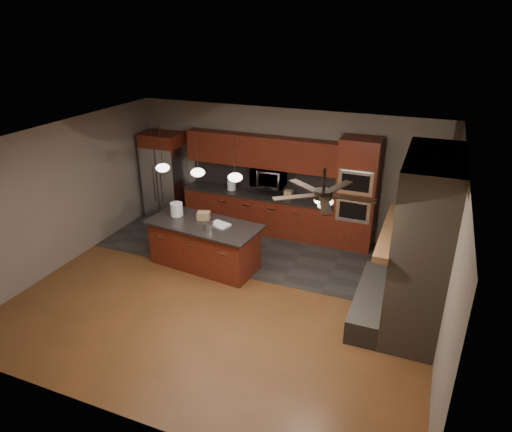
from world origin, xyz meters
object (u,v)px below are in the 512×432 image
at_px(paint_can, 209,226).
at_px(paint_tray, 220,225).
at_px(microwave, 269,177).
at_px(kitchen_island, 205,244).
at_px(oven_tower, 357,195).
at_px(cardboard_box, 204,216).
at_px(counter_box, 288,194).
at_px(counter_bucket, 232,185).
at_px(white_bucket, 177,209).
at_px(refrigerator, 165,176).

distance_m(paint_can, paint_tray, 0.26).
xyz_separation_m(microwave, kitchen_island, (-0.58, -2.00, -0.84)).
bearing_deg(oven_tower, kitchen_island, -142.75).
bearing_deg(oven_tower, cardboard_box, -146.22).
height_order(oven_tower, counter_box, oven_tower).
xyz_separation_m(microwave, counter_bucket, (-0.89, -0.05, -0.29)).
distance_m(white_bucket, counter_bucket, 1.84).
bearing_deg(counter_bucket, kitchen_island, -81.11).
relative_size(refrigerator, white_bucket, 7.84).
relative_size(cardboard_box, counter_box, 1.26).
distance_m(microwave, paint_can, 2.25).
distance_m(microwave, white_bucket, 2.26).
xyz_separation_m(paint_can, cardboard_box, (-0.30, 0.37, 0.01)).
bearing_deg(white_bucket, counter_bucket, 78.30).
distance_m(kitchen_island, paint_can, 0.59).
height_order(paint_tray, cardboard_box, cardboard_box).
xyz_separation_m(refrigerator, paint_tray, (2.37, -1.84, -0.11)).
bearing_deg(microwave, white_bucket, -124.27).
relative_size(kitchen_island, paint_can, 12.15).
bearing_deg(refrigerator, white_bucket, -51.74).
bearing_deg(microwave, counter_box, -11.17).
distance_m(paint_tray, cardboard_box, 0.45).
xyz_separation_m(refrigerator, cardboard_box, (1.95, -1.70, -0.05)).
bearing_deg(refrigerator, counter_bucket, 2.68).
relative_size(oven_tower, cardboard_box, 9.65).
bearing_deg(cardboard_box, paint_tray, -33.99).
height_order(paint_can, counter_box, counter_box).
height_order(kitchen_island, cardboard_box, cardboard_box).
relative_size(refrigerator, paint_can, 10.95).
height_order(refrigerator, cardboard_box, refrigerator).
bearing_deg(oven_tower, paint_tray, -139.33).
distance_m(kitchen_island, white_bucket, 0.91).
bearing_deg(counter_box, paint_tray, -108.27).
bearing_deg(refrigerator, oven_tower, 0.92).
height_order(paint_tray, counter_bucket, counter_bucket).
bearing_deg(white_bucket, paint_tray, -6.48).
height_order(refrigerator, counter_bucket, refrigerator).
relative_size(white_bucket, paint_tray, 0.73).
distance_m(oven_tower, refrigerator, 4.60).
bearing_deg(cardboard_box, counter_bucket, 81.47).
xyz_separation_m(paint_tray, cardboard_box, (-0.42, 0.14, 0.06)).
bearing_deg(kitchen_island, refrigerator, 143.82).
distance_m(microwave, counter_box, 0.60).
distance_m(paint_can, counter_bucket, 2.21).
xyz_separation_m(oven_tower, kitchen_island, (-2.56, -1.95, -0.73)).
height_order(microwave, counter_box, microwave).
height_order(white_bucket, counter_bucket, white_bucket).
bearing_deg(counter_bucket, paint_tray, -71.56).
xyz_separation_m(kitchen_island, cardboard_box, (-0.09, 0.17, 0.53)).
bearing_deg(paint_can, oven_tower, 42.33).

